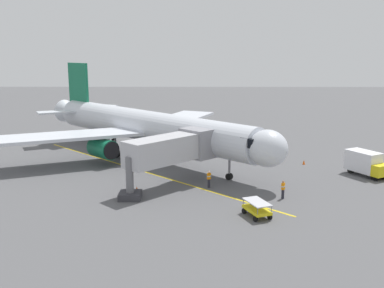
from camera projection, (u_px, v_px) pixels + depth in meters
The scene contains 12 objects.
ground_plane at pixel (157, 156), 56.78m from camera, with size 220.00×220.00×0.00m, color #565659.
apron_lead_in_line at pixel (141, 171), 49.69m from camera, with size 0.24×40.00×0.01m, color yellow.
airplane at pixel (145, 126), 54.93m from camera, with size 33.15×33.01×11.50m.
jet_bridge at pixel (175, 149), 43.47m from camera, with size 9.43×9.54×5.40m.
ground_crew_marshaller at pixel (283, 189), 40.14m from camera, with size 0.43×0.47×1.71m.
ground_crew_wing_walker at pixel (209, 179), 43.37m from camera, with size 0.44×0.47×1.71m.
baggage_cart_near_nose at pixel (105, 137), 65.95m from camera, with size 2.93×2.27×1.27m.
baggage_cart_portside at pixel (257, 209), 35.89m from camera, with size 2.31×2.93×1.27m.
belt_loader_starboard_side at pixel (193, 129), 71.76m from camera, with size 3.26×4.59×2.32m.
box_truck_rear_apron at pixel (366, 163), 47.46m from camera, with size 3.96×4.96×2.62m.
safety_cone_nose_left at pixel (137, 189), 42.22m from camera, with size 0.32×0.32×0.55m, color #F2590F.
safety_cone_nose_right at pixel (304, 162), 52.38m from camera, with size 0.32×0.32×0.55m, color #F2590F.
Camera 1 is at (-4.90, 55.20, 13.24)m, focal length 41.35 mm.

